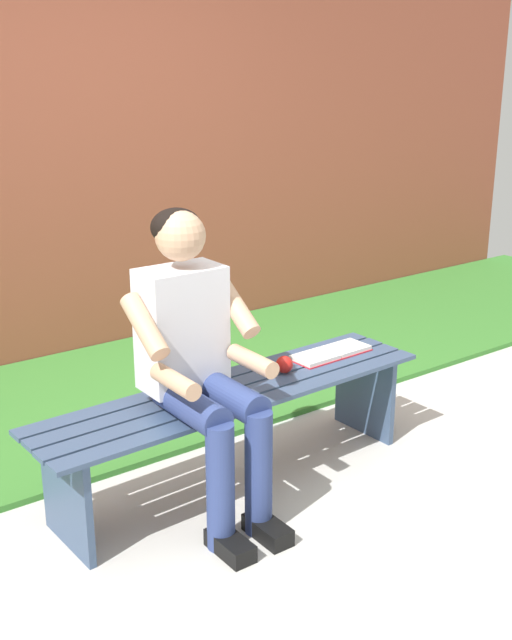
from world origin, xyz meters
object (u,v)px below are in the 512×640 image
book_open (331,353)px  bench_near (236,410)px  person_seated (198,355)px  apple (284,365)px

book_open → bench_near: bearing=3.7°
bench_near → person_seated: size_ratio=1.49×
person_seated → book_open: bearing=-169.4°
bench_near → person_seated: bearing=22.1°
apple → book_open: (-0.32, -0.04, -0.03)m
bench_near → apple: apple is taller
person_seated → book_open: person_seated is taller
bench_near → book_open: size_ratio=4.48×
bench_near → apple: bearing=-176.9°
person_seated → book_open: (-0.85, -0.16, -0.23)m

